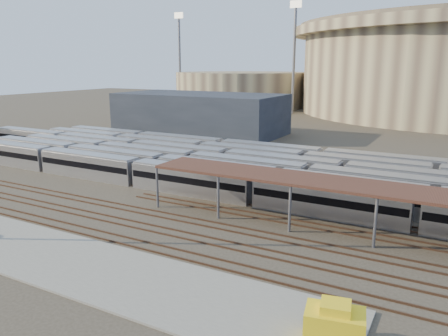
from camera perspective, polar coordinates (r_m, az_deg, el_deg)
name	(u,v)px	position (r m, az deg, el deg)	size (l,w,h in m)	color
ground	(208,221)	(49.55, -2.08, -6.91)	(420.00, 420.00, 0.00)	#383026
apron	(73,262)	(41.73, -19.06, -11.55)	(50.00, 9.00, 0.20)	gray
subway_trains	(282,172)	(64.34, 7.60, -0.57)	(126.99, 23.90, 3.60)	#B8B8BD
inspection_shed	(430,197)	(45.62, 25.28, -3.44)	(60.30, 6.00, 5.30)	slate
empty_tracks	(183,235)	(45.58, -5.32, -8.70)	(170.00, 9.62, 0.18)	#4C3323
secondary_arena	(242,89)	(189.73, 2.38, 10.29)	(56.00, 56.00, 14.00)	tan
service_building	(200,113)	(112.32, -3.19, 7.13)	(42.00, 20.00, 10.00)	#1E232D
floodlight_0	(294,54)	(159.32, 9.14, 14.46)	(4.00, 1.00, 38.40)	slate
floodlight_1	(180,56)	(193.45, -5.82, 14.34)	(4.00, 1.00, 38.40)	slate
floodlight_3	(379,56)	(202.79, 19.57, 13.61)	(4.00, 1.00, 38.40)	slate
yellow_equipment	(334,328)	(29.51, 14.21, -19.55)	(3.62, 2.26, 2.26)	yellow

